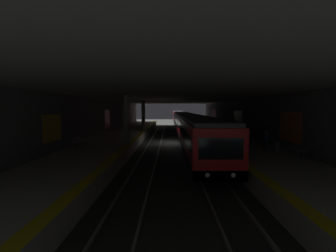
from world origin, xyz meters
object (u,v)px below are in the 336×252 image
at_px(bench_right_near, 78,140).
at_px(suitcase_rolling, 130,128).
at_px(metro_train, 183,121).
at_px(bench_left_near, 296,149).
at_px(bench_left_mid, 245,133).
at_px(bench_right_far, 128,123).
at_px(pillar_far, 143,116).
at_px(person_walking_mid, 214,123).
at_px(person_waiting_near, 265,140).
at_px(person_standing_far, 237,134).
at_px(bench_right_mid, 121,125).
at_px(pillar_near, 127,120).
at_px(trash_bin, 277,147).

distance_m(bench_right_near, suitcase_rolling, 13.98).
bearing_deg(metro_train, bench_left_near, -165.38).
bearing_deg(bench_left_mid, bench_right_far, 45.14).
bearing_deg(pillar_far, suitcase_rolling, 86.31).
xyz_separation_m(bench_left_near, person_walking_mid, (23.12, 1.04, 0.30)).
distance_m(pillar_far, person_walking_mid, 13.16).
distance_m(bench_left_near, bench_right_far, 31.95).
height_order(bench_right_near, person_waiting_near, person_waiting_near).
xyz_separation_m(pillar_far, person_standing_far, (-12.51, -10.32, -1.35)).
xyz_separation_m(bench_right_mid, suitcase_rolling, (-3.31, -2.03, -0.17)).
bearing_deg(pillar_near, metro_train, -18.71).
bearing_deg(pillar_far, person_walking_mid, -64.91).
distance_m(metro_train, person_standing_far, 19.58).
bearing_deg(person_standing_far, pillar_near, 90.75).
bearing_deg(person_walking_mid, trash_bin, -179.19).
bearing_deg(metro_train, person_walking_mid, -102.33).
relative_size(pillar_near, bench_right_mid, 2.68).
bearing_deg(person_waiting_near, pillar_near, 75.53).
bearing_deg(pillar_far, trash_bin, -143.40).
height_order(bench_left_mid, person_walking_mid, person_walking_mid).
height_order(bench_left_mid, bench_right_far, same).
relative_size(bench_left_near, suitcase_rolling, 1.69).
bearing_deg(pillar_near, person_waiting_near, -104.47).
distance_m(bench_right_near, person_standing_far, 14.56).
relative_size(pillar_near, bench_left_near, 2.68).
height_order(bench_right_mid, person_standing_far, person_standing_far).
xyz_separation_m(bench_right_far, person_waiting_near, (-25.07, -15.77, 0.36)).
relative_size(bench_right_far, person_waiting_near, 1.04).
height_order(bench_right_far, person_waiting_near, person_waiting_near).
distance_m(person_walking_mid, person_standing_far, 18.12).
distance_m(pillar_near, bench_right_far, 22.54).
xyz_separation_m(bench_left_near, person_waiting_near, (1.94, 1.30, 0.36)).
bearing_deg(bench_right_near, bench_right_far, 0.00).
distance_m(bench_right_near, bench_right_far, 23.13).
bearing_deg(bench_right_near, bench_left_near, -102.80).
bearing_deg(metro_train, person_waiting_near, -167.29).
xyz_separation_m(bench_left_near, suitcase_rolling, (17.71, 15.04, -0.17)).
bearing_deg(pillar_near, bench_left_near, -110.95).
xyz_separation_m(metro_train, bench_left_near, (-24.28, -6.33, -0.45)).
height_order(bench_right_far, person_standing_far, person_standing_far).
xyz_separation_m(person_waiting_near, person_standing_far, (3.13, 1.27, 0.04)).
bearing_deg(bench_right_far, trash_bin, -147.65).
relative_size(bench_right_near, suitcase_rolling, 1.69).
distance_m(pillar_near, bench_right_near, 4.66).
bearing_deg(person_waiting_near, metro_train, 12.71).
relative_size(bench_left_near, bench_right_far, 1.00).
relative_size(pillar_far, person_standing_far, 2.67).
distance_m(pillar_far, person_standing_far, 16.27).
xyz_separation_m(pillar_far, trash_bin, (-16.36, -12.15, -1.85)).
height_order(pillar_near, bench_left_mid, pillar_near).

